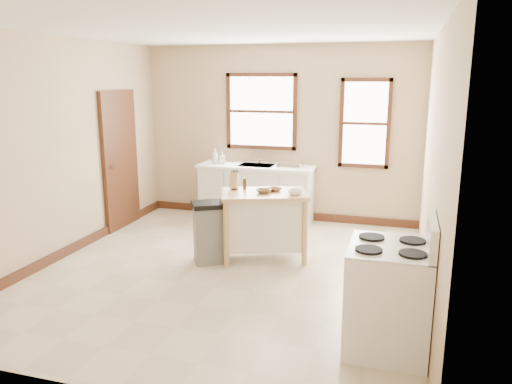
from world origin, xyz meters
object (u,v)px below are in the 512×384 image
kitchen_island (264,225)px  trash_bin (209,232)px  bowl_a (264,191)px  soap_bottle_a (215,156)px  bowl_b (275,189)px  knife_block (234,182)px  dish_rack (290,164)px  bowl_c (295,192)px  gas_stove (389,283)px  pepper_grinder (245,184)px  soap_bottle_b (222,158)px

kitchen_island → trash_bin: size_ratio=1.37×
bowl_a → soap_bottle_a: bearing=128.4°
kitchen_island → bowl_b: size_ratio=6.40×
knife_block → kitchen_island: bearing=-11.5°
dish_rack → knife_block: bearing=-124.7°
bowl_c → gas_stove: gas_stove is taller
dish_rack → pepper_grinder: (-0.25, -1.54, -0.02)m
dish_rack → gas_stove: bearing=-85.3°
knife_block → bowl_a: knife_block is taller
kitchen_island → bowl_b: bearing=22.1°
dish_rack → trash_bin: size_ratio=0.50×
bowl_c → trash_bin: bowl_c is taller
kitchen_island → gas_stove: bearing=-68.3°
soap_bottle_a → trash_bin: size_ratio=0.31×
knife_block → bowl_c: bearing=-9.3°
knife_block → soap_bottle_a: bearing=115.3°
soap_bottle_a → soap_bottle_b: bearing=19.0°
kitchen_island → bowl_c: 0.62m
dish_rack → pepper_grinder: pepper_grinder is taller
soap_bottle_b → bowl_c: bearing=-65.6°
kitchen_island → bowl_a: 0.46m
soap_bottle_b → bowl_a: soap_bottle_b is taller
soap_bottle_a → pepper_grinder: size_ratio=1.62×
soap_bottle_a → bowl_a: soap_bottle_a is taller
soap_bottle_b → knife_block: 1.70m
soap_bottle_b → bowl_a: size_ratio=1.00×
trash_bin → bowl_b: bearing=-0.3°
soap_bottle_a → bowl_c: 2.29m
soap_bottle_a → bowl_a: size_ratio=1.26×
soap_bottle_b → knife_block: (0.73, -1.53, -0.04)m
soap_bottle_b → bowl_c: soap_bottle_b is taller
soap_bottle_a → kitchen_island: size_ratio=0.23×
soap_bottle_b → bowl_b: (1.27, -1.48, -0.12)m
soap_bottle_a → soap_bottle_b: 0.12m
soap_bottle_a → bowl_c: (1.66, -1.57, -0.14)m
pepper_grinder → trash_bin: 0.78m
soap_bottle_b → dish_rack: 1.12m
kitchen_island → soap_bottle_a: bearing=109.1°
kitchen_island → trash_bin: kitchen_island is taller
knife_block → trash_bin: 0.73m
soap_bottle_b → pepper_grinder: size_ratio=1.29×
dish_rack → trash_bin: (-0.59, -1.96, -0.58)m
bowl_c → trash_bin: (-1.02, -0.32, -0.51)m
bowl_a → dish_rack: bearing=91.3°
dish_rack → bowl_a: bearing=-109.6°
dish_rack → gas_stove: (1.64, -3.43, -0.37)m
kitchen_island → bowl_a: (0.00, -0.04, 0.46)m
bowl_a → gas_stove: (1.61, -1.77, -0.30)m
soap_bottle_a → kitchen_island: 2.09m
soap_bottle_a → pepper_grinder: bearing=-54.4°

